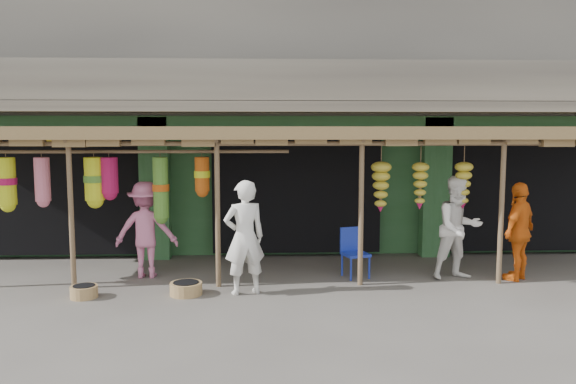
{
  "coord_description": "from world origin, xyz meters",
  "views": [
    {
      "loc": [
        -0.68,
        -9.85,
        2.72
      ],
      "look_at": [
        -0.23,
        1.0,
        1.53
      ],
      "focal_mm": 35.0,
      "sensor_mm": 36.0,
      "label": 1
    }
  ],
  "objects_px": {
    "blue_chair": "(354,249)",
    "person_right": "(459,228)",
    "person_shopper": "(146,230)",
    "person_vendor": "(519,231)",
    "person_front": "(244,237)"
  },
  "relations": [
    {
      "from": "person_front",
      "to": "person_vendor",
      "type": "distance_m",
      "value": 5.01
    },
    {
      "from": "person_right",
      "to": "person_vendor",
      "type": "height_order",
      "value": "person_right"
    },
    {
      "from": "person_vendor",
      "to": "person_shopper",
      "type": "bearing_deg",
      "value": -47.15
    },
    {
      "from": "person_right",
      "to": "person_vendor",
      "type": "bearing_deg",
      "value": -18.06
    },
    {
      "from": "person_front",
      "to": "person_right",
      "type": "height_order",
      "value": "person_front"
    },
    {
      "from": "person_front",
      "to": "person_right",
      "type": "xyz_separation_m",
      "value": [
        3.88,
        0.79,
        -0.01
      ]
    },
    {
      "from": "person_front",
      "to": "person_right",
      "type": "relative_size",
      "value": 1.01
    },
    {
      "from": "person_vendor",
      "to": "blue_chair",
      "type": "bearing_deg",
      "value": -50.19
    },
    {
      "from": "blue_chair",
      "to": "person_front",
      "type": "distance_m",
      "value": 2.3
    },
    {
      "from": "person_right",
      "to": "person_shopper",
      "type": "relative_size",
      "value": 1.06
    },
    {
      "from": "blue_chair",
      "to": "person_right",
      "type": "xyz_separation_m",
      "value": [
        1.89,
        -0.26,
        0.44
      ]
    },
    {
      "from": "person_shopper",
      "to": "person_right",
      "type": "bearing_deg",
      "value": 176.07
    },
    {
      "from": "person_shopper",
      "to": "person_vendor",
      "type": "bearing_deg",
      "value": 175.76
    },
    {
      "from": "blue_chair",
      "to": "person_vendor",
      "type": "distance_m",
      "value": 3.01
    },
    {
      "from": "blue_chair",
      "to": "person_vendor",
      "type": "xyz_separation_m",
      "value": [
        2.97,
        -0.37,
        0.39
      ]
    }
  ]
}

